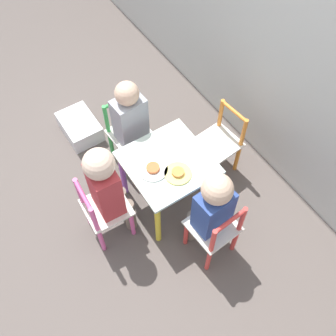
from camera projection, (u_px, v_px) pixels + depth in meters
The scene contains 12 objects.
ground_plane at pixel (168, 199), 2.70m from camera, with size 6.00×6.00×0.00m, color #5B514C.
kids_table at pixel (168, 169), 2.40m from camera, with size 0.49×0.49×0.45m.
chair_red at pixel (215, 230), 2.29m from camera, with size 0.28×0.28×0.53m.
chair_pink at pixel (103, 210), 2.36m from camera, with size 0.27×0.27×0.53m.
chair_green at pixel (129, 134), 2.69m from camera, with size 0.28×0.28×0.53m.
chair_orange at pixel (220, 143), 2.64m from camera, with size 0.28×0.28×0.53m.
child_right at pixel (211, 207), 2.15m from camera, with size 0.22×0.21×0.76m.
child_front at pixel (107, 187), 2.19m from camera, with size 0.21×0.22×0.81m.
child_left at pixel (132, 122), 2.50m from camera, with size 0.21×0.21×0.76m.
plate_right at pixel (178, 173), 2.27m from camera, with size 0.16×0.16×0.03m.
plate_front at pixel (153, 169), 2.29m from camera, with size 0.17×0.17×0.03m.
storage_bin at pixel (80, 127), 2.97m from camera, with size 0.34×0.24×0.14m.
Camera 1 is at (1.11, -0.73, 2.37)m, focal length 42.00 mm.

